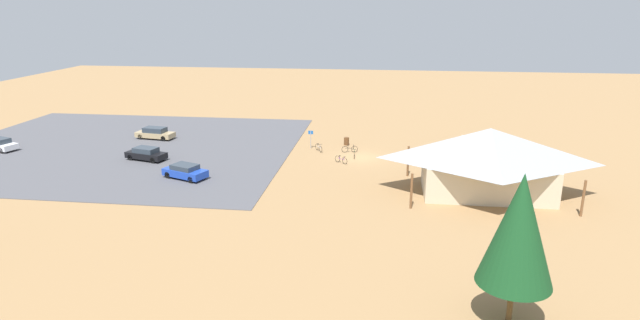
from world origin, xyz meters
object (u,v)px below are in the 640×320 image
at_px(bicycle_green_by_bin, 354,154).
at_px(bicycle_purple_edge_north, 341,160).
at_px(bicycle_silver_lone_east, 319,148).
at_px(trash_bin, 346,141).
at_px(bicycle_white_back_row, 495,163).
at_px(car_black_second_row, 146,154).
at_px(bicycle_yellow_front_row, 539,163).
at_px(car_blue_near_entry, 185,171).
at_px(bicycle_teal_yard_center, 517,163).
at_px(bicycle_black_near_porch, 350,149).
at_px(car_tan_mid_lot, 155,133).
at_px(visitor_at_bikes, 462,142).
at_px(bicycle_red_trailside, 534,170).
at_px(bike_pavilion, 488,157).
at_px(pine_midwest, 519,230).
at_px(lot_sign, 311,137).

bearing_deg(bicycle_green_by_bin, bicycle_purple_edge_north, 62.57).
bearing_deg(bicycle_silver_lone_east, trash_bin, -131.92).
xyz_separation_m(trash_bin, bicycle_white_back_row, (-15.76, 6.94, -0.05)).
relative_size(bicycle_green_by_bin, car_black_second_row, 0.37).
xyz_separation_m(bicycle_yellow_front_row, car_blue_near_entry, (34.53, 8.43, 0.34)).
bearing_deg(bicycle_silver_lone_east, car_blue_near_entry, 44.80).
xyz_separation_m(trash_bin, bicycle_teal_yard_center, (-17.99, 6.45, -0.09)).
height_order(trash_bin, bicycle_yellow_front_row, trash_bin).
xyz_separation_m(bicycle_black_near_porch, car_tan_mid_lot, (24.21, -3.01, 0.37)).
bearing_deg(bicycle_purple_edge_north, visitor_at_bikes, -152.28).
relative_size(bicycle_white_back_row, bicycle_black_near_porch, 0.82).
bearing_deg(bicycle_red_trailside, bike_pavilion, 48.64).
bearing_deg(pine_midwest, bicycle_black_near_porch, -71.48).
xyz_separation_m(bike_pavilion, car_tan_mid_lot, (36.98, -15.03, -2.65)).
bearing_deg(bicycle_silver_lone_east, bicycle_green_by_bin, 154.90).
bearing_deg(bicycle_silver_lone_east, bicycle_white_back_row, 168.69).
bearing_deg(trash_bin, car_blue_near_entry, 45.49).
xyz_separation_m(bicycle_green_by_bin, bicycle_purple_edge_north, (1.22, 2.35, 0.01)).
relative_size(bicycle_silver_lone_east, car_black_second_row, 0.34).
xyz_separation_m(trash_bin, bicycle_yellow_front_row, (-20.28, 6.07, -0.06)).
relative_size(bicycle_green_by_bin, bicycle_yellow_front_row, 1.07).
height_order(trash_bin, lot_sign, lot_sign).
relative_size(bicycle_green_by_bin, car_tan_mid_lot, 0.35).
xyz_separation_m(bike_pavilion, bicycle_red_trailside, (-5.67, -6.44, -3.04)).
xyz_separation_m(bicycle_green_by_bin, car_blue_near_entry, (15.50, 9.35, 0.37)).
height_order(bicycle_yellow_front_row, visitor_at_bikes, visitor_at_bikes).
xyz_separation_m(pine_midwest, bicycle_green_by_bin, (10.04, -29.94, -4.89)).
bearing_deg(trash_bin, lot_sign, 28.25).
distance_m(bicycle_black_near_porch, car_blue_near_entry, 18.66).
xyz_separation_m(pine_midwest, bicycle_yellow_front_row, (-8.99, -29.01, -4.85)).
distance_m(bicycle_white_back_row, bicycle_black_near_porch, 15.59).
height_order(lot_sign, bicycle_purple_edge_north, lot_sign).
bearing_deg(bicycle_black_near_porch, bike_pavilion, 136.74).
height_order(bicycle_green_by_bin, bicycle_white_back_row, bicycle_white_back_row).
relative_size(pine_midwest, car_tan_mid_lot, 1.67).
height_order(bicycle_silver_lone_east, bicycle_black_near_porch, bicycle_silver_lone_east).
height_order(bike_pavilion, trash_bin, bike_pavilion).
distance_m(car_blue_near_entry, car_black_second_row, 8.36).
distance_m(car_blue_near_entry, visitor_at_bikes, 30.75).
bearing_deg(car_blue_near_entry, bicycle_black_near_porch, -142.84).
distance_m(bike_pavilion, bicycle_green_by_bin, 16.09).
bearing_deg(bicycle_white_back_row, car_tan_mid_lot, -9.70).
height_order(bicycle_teal_yard_center, bicycle_yellow_front_row, bicycle_yellow_front_row).
xyz_separation_m(lot_sign, bicycle_silver_lone_east, (-1.08, 1.08, -1.02)).
height_order(bike_pavilion, car_tan_mid_lot, bike_pavilion).
distance_m(bicycle_green_by_bin, bicycle_purple_edge_north, 2.65).
relative_size(lot_sign, bicycle_teal_yard_center, 1.43).
height_order(trash_bin, bicycle_red_trailside, trash_bin).
xyz_separation_m(lot_sign, bicycle_teal_yard_center, (-21.95, 4.32, -1.05)).
bearing_deg(bicycle_red_trailside, bicycle_purple_edge_north, -3.94).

